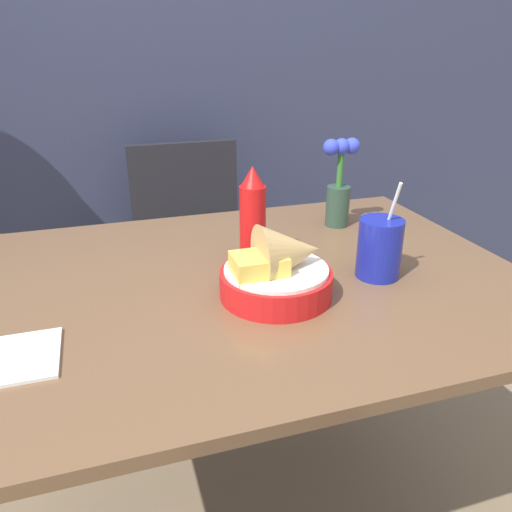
{
  "coord_description": "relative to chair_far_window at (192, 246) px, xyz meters",
  "views": [
    {
      "loc": [
        -0.26,
        -0.93,
        1.24
      ],
      "look_at": [
        0.02,
        -0.03,
        0.83
      ],
      "focal_mm": 35.0,
      "sensor_mm": 36.0,
      "label": 1
    }
  ],
  "objects": [
    {
      "name": "dining_table",
      "position": [
        -0.03,
        -0.8,
        0.15
      ],
      "size": [
        1.21,
        0.89,
        0.77
      ],
      "color": "brown",
      "rests_on": "ground_plane"
    },
    {
      "name": "napkin",
      "position": [
        -0.48,
        -0.98,
        0.25
      ],
      "size": [
        0.18,
        0.14,
        0.01
      ],
      "color": "white",
      "rests_on": "dining_table"
    },
    {
      "name": "flower_vase",
      "position": [
        0.31,
        -0.56,
        0.36
      ],
      "size": [
        0.1,
        0.06,
        0.24
      ],
      "color": "#2D4738",
      "rests_on": "dining_table"
    },
    {
      "name": "ketchup_bottle",
      "position": [
        0.02,
        -0.71,
        0.35
      ],
      "size": [
        0.06,
        0.06,
        0.22
      ],
      "color": "red",
      "rests_on": "dining_table"
    },
    {
      "name": "food_basket",
      "position": [
        0.02,
        -0.9,
        0.3
      ],
      "size": [
        0.22,
        0.22,
        0.15
      ],
      "color": "red",
      "rests_on": "dining_table"
    },
    {
      "name": "drink_cup",
      "position": [
        0.25,
        -0.88,
        0.3
      ],
      "size": [
        0.09,
        0.09,
        0.21
      ],
      "color": "#192399",
      "rests_on": "dining_table"
    },
    {
      "name": "wall_window",
      "position": [
        -0.03,
        0.3,
        0.77
      ],
      "size": [
        7.0,
        0.06,
        2.6
      ],
      "color": "#2D334C",
      "rests_on": "ground_plane"
    },
    {
      "name": "chair_far_window",
      "position": [
        0.0,
        0.0,
        0.0
      ],
      "size": [
        0.4,
        0.4,
        0.9
      ],
      "color": "black",
      "rests_on": "ground_plane"
    }
  ]
}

